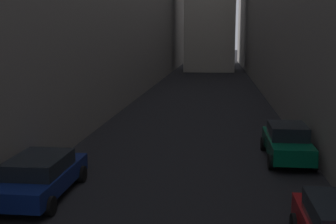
{
  "coord_description": "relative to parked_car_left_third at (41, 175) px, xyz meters",
  "views": [
    {
      "loc": [
        1.39,
        5.22,
        5.28
      ],
      "look_at": [
        0.0,
        17.44,
        3.18
      ],
      "focal_mm": 47.29,
      "sensor_mm": 36.0,
      "label": 1
    }
  ],
  "objects": [
    {
      "name": "ground_plane",
      "position": [
        4.4,
        29.26,
        -0.74
      ],
      "size": [
        264.0,
        264.0,
        0.0
      ],
      "primitive_type": "plane",
      "color": "black"
    },
    {
      "name": "parked_car_right_far",
      "position": [
        8.8,
        5.51,
        0.05
      ],
      "size": [
        1.89,
        4.53,
        1.56
      ],
      "rotation": [
        0.0,
        0.0,
        1.57
      ],
      "color": "#05472D",
      "rests_on": "ground"
    },
    {
      "name": "parked_car_left_third",
      "position": [
        0.0,
        0.0,
        0.0
      ],
      "size": [
        2.01,
        4.59,
        1.41
      ],
      "rotation": [
        0.0,
        0.0,
        1.57
      ],
      "color": "navy",
      "rests_on": "ground"
    }
  ]
}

